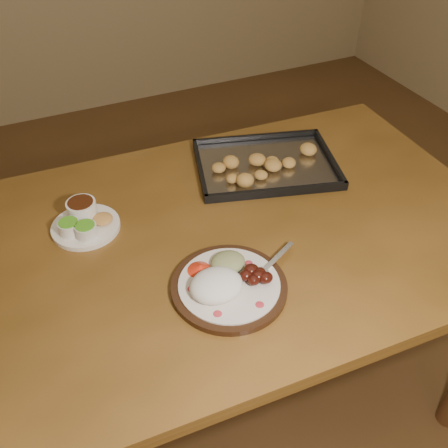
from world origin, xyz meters
name	(u,v)px	position (x,y,z in m)	size (l,w,h in m)	color
ground	(237,319)	(0.00, 0.00, 0.00)	(4.00, 4.00, 0.00)	brown
dining_table	(215,261)	(-0.21, -0.26, 0.65)	(1.53, 0.96, 0.75)	brown
dinner_plate	(226,283)	(-0.25, -0.44, 0.77)	(0.33, 0.26, 0.06)	black
condiment_saucer	(84,221)	(-0.50, -0.10, 0.77)	(0.17, 0.17, 0.06)	white
baking_tray	(266,164)	(0.05, -0.05, 0.76)	(0.47, 0.39, 0.04)	black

